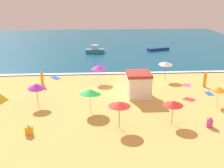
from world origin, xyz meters
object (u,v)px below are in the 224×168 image
at_px(beach_umbrella_3, 219,89).
at_px(beachgoer_5, 205,80).
at_px(beach_umbrella_8, 119,104).
at_px(beachgoer_3, 29,130).
at_px(beach_umbrella_4, 90,92).
at_px(beach_umbrella_0, 99,67).
at_px(small_boat_0, 158,49).
at_px(beachgoer_0, 42,78).
at_px(beach_umbrella_7, 166,63).
at_px(lifeguard_cabana, 138,84).
at_px(beach_umbrella_2, 36,86).
at_px(small_boat_1, 95,50).
at_px(beach_umbrella_6, 173,103).
at_px(beachgoer_6, 210,122).

distance_m(beach_umbrella_3, beachgoer_5, 5.31).
distance_m(beach_umbrella_8, beachgoer_3, 7.29).
distance_m(beach_umbrella_3, beachgoer_3, 17.57).
height_order(beach_umbrella_4, beach_umbrella_8, beach_umbrella_4).
bearing_deg(beach_umbrella_8, beachgoer_3, -174.41).
xyz_separation_m(beach_umbrella_0, small_boat_0, (11.28, 17.65, -1.61)).
relative_size(beach_umbrella_8, beachgoer_0, 1.42).
relative_size(beach_umbrella_3, beachgoer_5, 1.07).
height_order(beach_umbrella_7, beach_umbrella_8, beach_umbrella_7).
xyz_separation_m(lifeguard_cabana, beachgoer_3, (-9.63, -7.50, -0.98)).
xyz_separation_m(lifeguard_cabana, beach_umbrella_7, (4.18, 5.28, 0.79)).
distance_m(beach_umbrella_2, beach_umbrella_7, 15.95).
xyz_separation_m(beach_umbrella_3, small_boat_0, (-0.06, 25.25, -1.33)).
xyz_separation_m(beachgoer_0, small_boat_1, (6.18, 16.58, -0.23)).
xyz_separation_m(beach_umbrella_2, beach_umbrella_6, (11.96, -4.47, -0.15)).
bearing_deg(beach_umbrella_6, beachgoer_0, 140.31).
distance_m(beachgoer_3, small_boat_0, 34.28).
xyz_separation_m(lifeguard_cabana, beach_umbrella_6, (1.88, -6.34, 0.52)).
height_order(beach_umbrella_2, beach_umbrella_7, beach_umbrella_7).
distance_m(beach_umbrella_3, beach_umbrella_7, 8.74).
relative_size(beach_umbrella_8, beachgoer_3, 2.91).
relative_size(beach_umbrella_2, small_boat_0, 0.54).
distance_m(lifeguard_cabana, beach_umbrella_8, 7.32).
relative_size(beach_umbrella_3, small_boat_0, 0.46).
xyz_separation_m(beachgoer_0, beachgoer_3, (1.14, -11.66, -0.45)).
relative_size(beach_umbrella_6, beachgoer_6, 2.34).
bearing_deg(beachgoer_5, beach_umbrella_3, -98.87).
bearing_deg(small_boat_1, beach_umbrella_4, -90.87).
bearing_deg(lifeguard_cabana, beachgoer_6, -56.01).
bearing_deg(beach_umbrella_4, beachgoer_0, 127.04).
bearing_deg(lifeguard_cabana, beachgoer_0, 158.87).
distance_m(lifeguard_cabana, beach_umbrella_3, 7.83).
bearing_deg(beach_umbrella_6, small_boat_1, 103.43).
bearing_deg(beachgoer_3, beach_umbrella_8, 5.59).
height_order(beach_umbrella_3, beachgoer_0, beach_umbrella_3).
xyz_separation_m(beach_umbrella_7, small_boat_1, (-8.77, 15.47, -1.54)).
distance_m(beachgoer_0, beachgoer_5, 18.94).
distance_m(beach_umbrella_0, beach_umbrella_4, 8.30).
xyz_separation_m(beachgoer_5, small_boat_1, (-12.67, 18.44, -0.31)).
bearing_deg(beachgoer_5, beach_umbrella_2, -167.06).
bearing_deg(lifeguard_cabana, small_boat_0, 72.15).
height_order(beachgoer_3, small_boat_0, beachgoer_3).
bearing_deg(beach_umbrella_4, beachgoer_6, -20.06).
bearing_deg(beachgoer_6, beach_umbrella_0, 126.87).
relative_size(beach_umbrella_4, small_boat_1, 0.80).
height_order(beachgoer_0, small_boat_1, beachgoer_0).
xyz_separation_m(beach_umbrella_3, small_boat_1, (-11.86, 23.63, -1.09)).
xyz_separation_m(beach_umbrella_7, beachgoer_6, (0.60, -12.38, -1.72)).
height_order(beach_umbrella_0, beachgoer_3, beach_umbrella_0).
xyz_separation_m(beachgoer_5, small_boat_0, (-0.87, 20.06, -0.55)).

